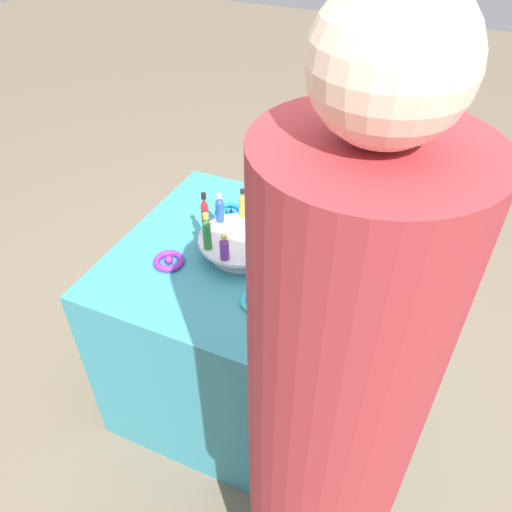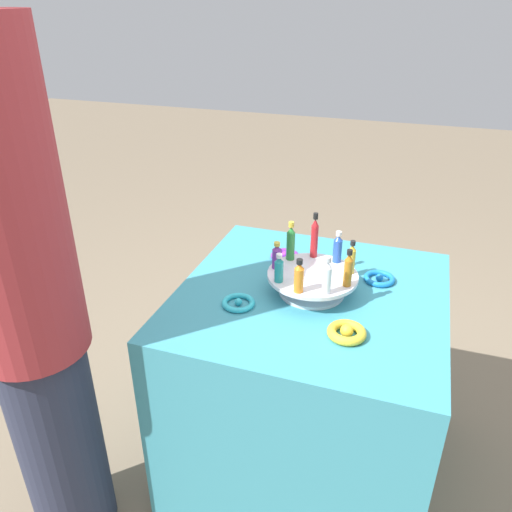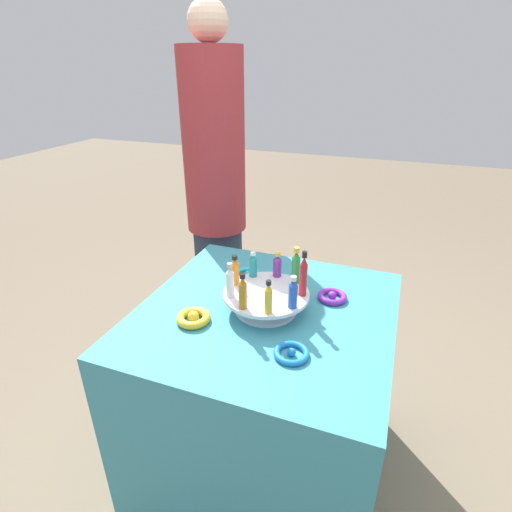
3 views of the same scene
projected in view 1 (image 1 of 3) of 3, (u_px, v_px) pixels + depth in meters
name	position (u px, v px, depth m)	size (l,w,h in m)	color
ground_plane	(245.00, 386.00, 2.14)	(12.00, 12.00, 0.00)	#756651
party_table	(243.00, 328.00, 1.90)	(0.83, 0.83, 0.73)	teal
display_stand	(241.00, 244.00, 1.64)	(0.28, 0.28, 0.07)	silver
bottle_teal	(252.00, 249.00, 1.51)	(0.03, 0.03, 0.09)	teal
bottle_orange	(272.00, 237.00, 1.54)	(0.03, 0.03, 0.10)	orange
bottle_clear	(277.00, 221.00, 1.60)	(0.03, 0.03, 0.12)	silver
bottle_amber	(265.00, 208.00, 1.65)	(0.03, 0.03, 0.12)	#AD6B19
bottle_gold	(243.00, 204.00, 1.68)	(0.02, 0.02, 0.11)	gold
bottle_blue	(220.00, 209.00, 1.66)	(0.03, 0.03, 0.11)	#234CAD
bottle_red	(205.00, 215.00, 1.60)	(0.02, 0.02, 0.15)	#B21E23
bottle_green	(207.00, 233.00, 1.54)	(0.03, 0.03, 0.13)	#288438
bottle_purple	(226.00, 248.00, 1.51)	(0.03, 0.03, 0.09)	#702D93
ribbon_bow_purple	(169.00, 261.00, 1.62)	(0.10, 0.10, 0.03)	purple
ribbon_bow_teal	(257.00, 301.00, 1.48)	(0.10, 0.10, 0.02)	#2DB7CC
ribbon_bow_gold	(310.00, 241.00, 1.70)	(0.11, 0.11, 0.04)	gold
ribbon_bow_blue	(229.00, 211.00, 1.84)	(0.10, 0.10, 0.02)	blue
person_figure	(324.00, 459.00, 0.97)	(0.29, 0.29, 1.71)	#282D42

